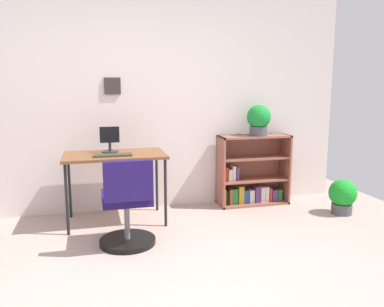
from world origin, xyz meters
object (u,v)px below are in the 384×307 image
Objects in this scene: office_chair at (127,209)px; potted_plant_on_shelf at (259,119)px; desk at (115,159)px; monitor at (110,140)px; bookshelf_low at (251,174)px; keyboard at (113,155)px; potted_plant_floor at (342,196)px.

potted_plant_on_shelf is at bearing 28.77° from office_chair.
monitor is (-0.04, 0.11, 0.19)m from desk.
bookshelf_low is at bearing 9.05° from desk.
office_chair is (0.08, -0.58, -0.40)m from keyboard.
office_chair reaches higher than desk.
desk is at bearing -68.64° from monitor.
monitor reaches higher than keyboard.
monitor reaches higher than potted_plant_floor.
keyboard is at bearing -86.69° from monitor.
potted_plant_floor is (0.86, -0.65, -0.15)m from bookshelf_low.
keyboard is (-0.03, -0.13, 0.07)m from desk.
office_chair is 1.89m from bookshelf_low.
monitor reaches higher than office_chair.
monitor is 0.97m from office_chair.
potted_plant_floor is (2.58, -0.49, -0.67)m from monitor.
bookshelf_low is 0.70m from potted_plant_on_shelf.
keyboard is 0.44× the size of bookshelf_low.
monitor is 0.33× the size of office_chair.
desk is 1.26× the size of office_chair.
monitor is 1.79m from potted_plant_on_shelf.
bookshelf_low is at bearing 140.79° from potted_plant_on_shelf.
desk is 1.79m from potted_plant_on_shelf.
monitor is 0.72× the size of keyboard.
potted_plant_floor is at bearing -8.70° from desk.
bookshelf_low is 1.09m from potted_plant_floor.
desk is at bearing 94.58° from office_chair.
desk is 2.85× the size of potted_plant_on_shelf.
desk is 0.15m from keyboard.
keyboard is 1.04× the size of potted_plant_on_shelf.
bookshelf_low reaches higher than keyboard.
potted_plant_on_shelf reaches higher than office_chair.
bookshelf_low reaches higher than desk.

